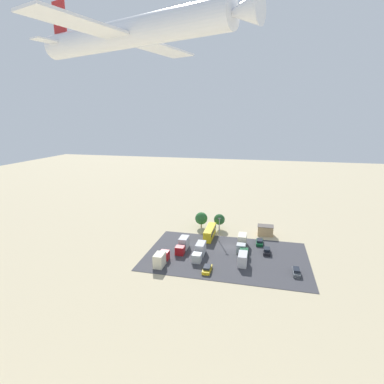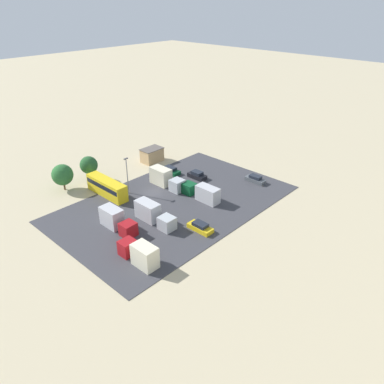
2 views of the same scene
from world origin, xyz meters
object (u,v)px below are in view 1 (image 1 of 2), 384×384
object	(u,v)px
bus	(210,232)
parked_car_2	(296,272)
parked_car_0	(207,269)
airplane	(134,33)
parked_truck_3	(183,245)
parked_truck_2	(242,242)
parked_truck_4	(161,259)
parked_car_3	(267,251)
parked_truck_1	(243,257)
parked_car_1	(260,242)
parked_truck_0	(200,251)
shed_building	(265,230)

from	to	relation	value
bus	parked_car_2	distance (m)	31.04
parked_car_0	airplane	bearing A→B (deg)	-106.04
parked_car_2	parked_truck_3	world-z (taller)	parked_truck_3
parked_truck_2	parked_truck_4	size ratio (longest dim) A/B	1.18
parked_car_3	parked_truck_1	distance (m)	9.50
parked_truck_2	parked_truck_4	world-z (taller)	parked_truck_2
parked_car_1	parked_truck_0	distance (m)	20.51
parked_car_1	parked_car_2	distance (m)	18.99
parked_car_0	parked_truck_1	world-z (taller)	parked_truck_1
shed_building	parked_truck_2	xyz separation A→B (m)	(6.84, 11.90, 0.07)
parked_car_1	parked_truck_3	size ratio (longest dim) A/B	0.62
parked_car_0	parked_truck_4	distance (m)	12.64
parked_car_0	parked_truck_1	size ratio (longest dim) A/B	0.53
parked_car_0	parked_truck_3	distance (m)	14.35
parked_truck_1	parked_truck_2	world-z (taller)	parked_truck_2
parked_car_0	parked_car_1	xyz separation A→B (m)	(-12.60, -20.39, 0.01)
parked_car_2	parked_truck_2	xyz separation A→B (m)	(14.36, -12.73, 1.03)
shed_building	parked_truck_2	distance (m)	13.73
parked_truck_2	airplane	distance (m)	64.29
shed_building	airplane	bearing A→B (deg)	67.98
parked_car_2	airplane	size ratio (longest dim) A/B	0.12
parked_car_3	parked_truck_1	bearing A→B (deg)	-131.52
parked_car_1	shed_building	bearing A→B (deg)	-101.86
parked_car_2	parked_truck_0	size ratio (longest dim) A/B	0.53
parked_truck_0	parked_truck_1	xyz separation A→B (m)	(-12.08, 0.83, -0.12)
parked_truck_3	parked_truck_4	distance (m)	10.61
airplane	parked_truck_2	bearing A→B (deg)	178.81
parked_car_3	parked_car_0	bearing A→B (deg)	-136.11
parked_car_1	airplane	world-z (taller)	airplane
parked_car_3	parked_truck_0	distance (m)	19.41
parked_car_1	parked_car_3	world-z (taller)	parked_car_3
shed_building	parked_truck_4	world-z (taller)	parked_truck_4
parked_truck_3	parked_car_0	bearing A→B (deg)	130.58
parked_car_0	parked_car_2	bearing A→B (deg)	9.84
parked_truck_3	airplane	distance (m)	59.32
parked_car_0	parked_car_1	size ratio (longest dim) A/B	0.96
parked_truck_3	airplane	xyz separation A→B (m)	(-2.46, 34.72, 48.04)
bus	parked_truck_1	bearing A→B (deg)	128.04
parked_car_3	parked_truck_3	xyz separation A→B (m)	(24.03, 3.28, 0.90)
parked_car_2	parked_truck_0	world-z (taller)	parked_truck_0
bus	parked_truck_1	world-z (taller)	bus
parked_car_1	airplane	xyz separation A→B (m)	(19.45, 44.23, 49.00)
parked_truck_2	parked_car_0	bearing A→B (deg)	65.73
shed_building	bus	bearing A→B (deg)	19.98
parked_car_1	parked_truck_2	size ratio (longest dim) A/B	0.57
parked_car_0	airplane	xyz separation A→B (m)	(6.85, 23.84, 49.01)
parked_car_1	parked_truck_3	bearing A→B (deg)	23.47
parked_car_1	parked_truck_0	size ratio (longest dim) A/B	0.56
parked_truck_3	airplane	size ratio (longest dim) A/B	0.21
parked_car_1	parked_truck_1	xyz separation A→B (m)	(4.16, 13.32, 0.82)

